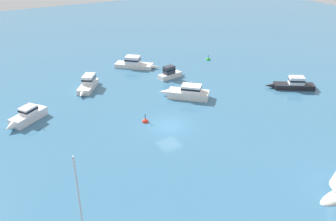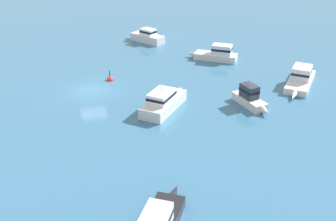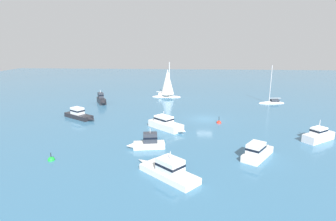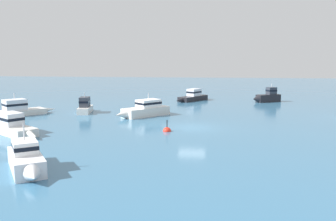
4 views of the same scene
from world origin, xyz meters
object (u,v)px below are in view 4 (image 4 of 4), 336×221
object	(u,v)px
motor_cruiser_1	(145,109)
motor_cruiser	(267,97)
launch_1	(14,126)
motor_cruiser_3	(26,160)
cabin_cruiser	(193,96)
motor_cruiser_2	(85,107)
launch	(17,109)
mooring_buoy	(167,131)
channel_buoy	(81,102)

from	to	relation	value
motor_cruiser_1	motor_cruiser	bearing A→B (deg)	174.74
launch_1	motor_cruiser_3	bearing A→B (deg)	-22.06
motor_cruiser	launch_1	size ratio (longest dim) A/B	0.80
cabin_cruiser	launch_1	size ratio (longest dim) A/B	1.14
motor_cruiser_2	launch	distance (m)	7.44
motor_cruiser	mooring_buoy	world-z (taller)	motor_cruiser
motor_cruiser	motor_cruiser_2	world-z (taller)	motor_cruiser
motor_cruiser_3	cabin_cruiser	xyz separation A→B (m)	(-8.01, -34.40, -0.05)
motor_cruiser_3	channel_buoy	bearing A→B (deg)	159.83
motor_cruiser	cabin_cruiser	xyz separation A→B (m)	(10.86, -0.45, -0.14)
mooring_buoy	launch_1	bearing A→B (deg)	11.90
motor_cruiser	mooring_buoy	size ratio (longest dim) A/B	3.17
mooring_buoy	cabin_cruiser	bearing A→B (deg)	-93.15
motor_cruiser_1	channel_buoy	world-z (taller)	motor_cruiser_1
motor_cruiser	launch_1	distance (m)	35.06
cabin_cruiser	mooring_buoy	xyz separation A→B (m)	(1.24, 22.48, -0.64)
motor_cruiser	launch	world-z (taller)	motor_cruiser
motor_cruiser_1	motor_cruiser_2	size ratio (longest dim) A/B	1.28
launch	channel_buoy	distance (m)	12.95
motor_cruiser_1	channel_buoy	size ratio (longest dim) A/B	4.92
motor_cruiser	launch_1	xyz separation A→B (m)	(24.86, 24.72, -0.07)
motor_cruiser_3	channel_buoy	size ratio (longest dim) A/B	4.43
launch	motor_cruiser_3	bearing A→B (deg)	-107.76
motor_cruiser_3	motor_cruiser	bearing A→B (deg)	116.16
cabin_cruiser	channel_buoy	size ratio (longest dim) A/B	5.27
motor_cruiser	motor_cruiser_1	size ratio (longest dim) A/B	0.75
launch	channel_buoy	size ratio (longest dim) A/B	5.44
motor_cruiser_2	channel_buoy	size ratio (longest dim) A/B	3.83
launch_1	mooring_buoy	distance (m)	13.06
motor_cruiser	motor_cruiser_1	bearing A→B (deg)	14.17
motor_cruiser_1	launch_1	distance (m)	14.11
motor_cruiser_2	launch_1	world-z (taller)	motor_cruiser_2
mooring_buoy	motor_cruiser_3	bearing A→B (deg)	60.38
channel_buoy	launch	bearing A→B (deg)	77.49
motor_cruiser_1	channel_buoy	distance (m)	16.22
launch	mooring_buoy	world-z (taller)	launch
motor_cruiser_3	cabin_cruiser	distance (m)	35.32
motor_cruiser	channel_buoy	size ratio (longest dim) A/B	3.68
motor_cruiser_1	mooring_buoy	distance (m)	8.61
motor_cruiser_1	motor_cruiser_3	bearing A→B (deg)	32.68
motor_cruiser_1	cabin_cruiser	size ratio (longest dim) A/B	0.93
launch	motor_cruiser_2	bearing A→B (deg)	-25.98
motor_cruiser	launch_1	bearing A→B (deg)	16.60
motor_cruiser_3	cabin_cruiser	size ratio (longest dim) A/B	0.84
motor_cruiser_1	cabin_cruiser	distance (m)	15.34
motor_cruiser_3	channel_buoy	world-z (taller)	motor_cruiser_3
motor_cruiser_2	channel_buoy	world-z (taller)	motor_cruiser_2
motor_cruiser_2	motor_cruiser_3	xyz separation A→B (m)	(-4.05, 21.39, -0.02)
cabin_cruiser	launch	bearing A→B (deg)	-17.02
motor_cruiser_2	launch_1	size ratio (longest dim) A/B	0.83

